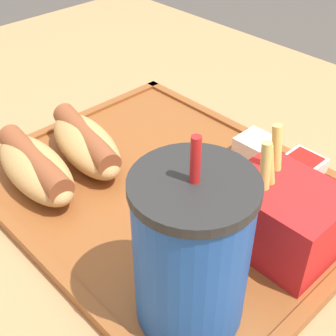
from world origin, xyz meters
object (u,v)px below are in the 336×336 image
Objects in this scene: hot_dog_far at (35,167)px; hot_dog_near at (86,143)px; soda_cup at (191,252)px; sauce_cup_ketchup at (302,166)px; fries_carton at (282,216)px; sauce_cup_mayo at (256,145)px.

hot_dog_far is 0.97× the size of hot_dog_near.
hot_dog_near is at bearing -15.20° from soda_cup.
sauce_cup_ketchup is (-0.19, -0.16, -0.01)m from hot_dog_near.
soda_cup reaches higher than fries_carton.
hot_dog_near is at bearing 12.20° from fries_carton.
hot_dog_near is 0.24m from fries_carton.
soda_cup reaches higher than hot_dog_near.
hot_dog_near is at bearing -90.00° from hot_dog_far.
hot_dog_far is 0.25m from sauce_cup_mayo.
sauce_cup_mayo is (0.11, -0.10, -0.02)m from fries_carton.
hot_dog_far is at bearing 1.15° from soda_cup.
sauce_cup_mayo is (-0.13, -0.15, -0.01)m from hot_dog_near.
sauce_cup_mayo is 1.00× the size of sauce_cup_ketchup.
hot_dog_far reaches higher than sauce_cup_ketchup.
hot_dog_near reaches higher than sauce_cup_mayo.
soda_cup is 1.19× the size of hot_dog_far.
fries_carton is (-0.01, -0.11, -0.03)m from soda_cup.
sauce_cup_ketchup is (0.05, -0.11, -0.02)m from fries_carton.
hot_dog_far is at bearing 50.00° from sauce_cup_ketchup.
sauce_cup_mayo is (0.10, -0.22, -0.06)m from soda_cup.
fries_carton is 2.80× the size of sauce_cup_mayo.
soda_cup is at bearing 164.80° from hot_dog_near.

